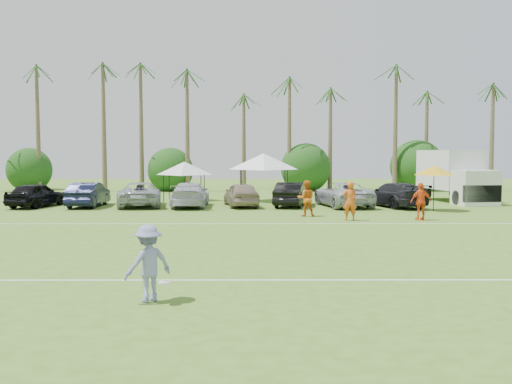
{
  "coord_description": "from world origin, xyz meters",
  "views": [
    {
      "loc": [
        1.44,
        -12.98,
        3.41
      ],
      "look_at": [
        1.51,
        12.94,
        1.6
      ],
      "focal_mm": 40.0,
      "sensor_mm": 36.0,
      "label": 1
    }
  ],
  "objects": [
    {
      "name": "ground",
      "position": [
        0.0,
        0.0,
        0.0
      ],
      "size": [
        120.0,
        120.0,
        0.0
      ],
      "primitive_type": "plane",
      "color": "#497021",
      "rests_on": "ground"
    },
    {
      "name": "field_lines",
      "position": [
        0.0,
        8.0,
        0.01
      ],
      "size": [
        80.0,
        12.1,
        0.01
      ],
      "color": "white",
      "rests_on": "ground"
    },
    {
      "name": "palm_tree_1",
      "position": [
        -17.0,
        38.0,
        8.35
      ],
      "size": [
        2.4,
        2.4,
        9.9
      ],
      "color": "brown",
      "rests_on": "ground"
    },
    {
      "name": "palm_tree_2",
      "position": [
        -12.0,
        38.0,
        9.21
      ],
      "size": [
        2.4,
        2.4,
        10.9
      ],
      "color": "brown",
      "rests_on": "ground"
    },
    {
      "name": "palm_tree_3",
      "position": [
        -8.0,
        38.0,
        10.06
      ],
      "size": [
        2.4,
        2.4,
        11.9
      ],
      "color": "brown",
      "rests_on": "ground"
    },
    {
      "name": "palm_tree_4",
      "position": [
        -4.0,
        38.0,
        7.48
      ],
      "size": [
        2.4,
        2.4,
        8.9
      ],
      "color": "brown",
      "rests_on": "ground"
    },
    {
      "name": "palm_tree_5",
      "position": [
        0.0,
        38.0,
        8.35
      ],
      "size": [
        2.4,
        2.4,
        9.9
      ],
      "color": "brown",
      "rests_on": "ground"
    },
    {
      "name": "palm_tree_6",
      "position": [
        4.0,
        38.0,
        9.21
      ],
      "size": [
        2.4,
        2.4,
        10.9
      ],
      "color": "brown",
      "rests_on": "ground"
    },
    {
      "name": "palm_tree_7",
      "position": [
        8.0,
        38.0,
        10.06
      ],
      "size": [
        2.4,
        2.4,
        11.9
      ],
      "color": "brown",
      "rests_on": "ground"
    },
    {
      "name": "palm_tree_8",
      "position": [
        13.0,
        38.0,
        7.48
      ],
      "size": [
        2.4,
        2.4,
        8.9
      ],
      "color": "brown",
      "rests_on": "ground"
    },
    {
      "name": "palm_tree_9",
      "position": [
        18.0,
        38.0,
        8.35
      ],
      "size": [
        2.4,
        2.4,
        9.9
      ],
      "color": "brown",
      "rests_on": "ground"
    },
    {
      "name": "palm_tree_10",
      "position": [
        23.0,
        38.0,
        9.21
      ],
      "size": [
        2.4,
        2.4,
        10.9
      ],
      "color": "brown",
      "rests_on": "ground"
    },
    {
      "name": "bush_tree_0",
      "position": [
        -19.0,
        39.0,
        1.8
      ],
      "size": [
        4.0,
        4.0,
        4.0
      ],
      "color": "brown",
      "rests_on": "ground"
    },
    {
      "name": "bush_tree_1",
      "position": [
        -6.0,
        39.0,
        1.8
      ],
      "size": [
        4.0,
        4.0,
        4.0
      ],
      "color": "brown",
      "rests_on": "ground"
    },
    {
      "name": "bush_tree_2",
      "position": [
        6.0,
        39.0,
        1.8
      ],
      "size": [
        4.0,
        4.0,
        4.0
      ],
      "color": "brown",
      "rests_on": "ground"
    },
    {
      "name": "bush_tree_3",
      "position": [
        16.0,
        39.0,
        1.8
      ],
      "size": [
        4.0,
        4.0,
        4.0
      ],
      "color": "brown",
      "rests_on": "ground"
    },
    {
      "name": "sideline_player_a",
      "position": [
        6.2,
        15.34,
        0.98
      ],
      "size": [
        0.73,
        0.5,
        1.96
      ],
      "primitive_type": "imported",
      "rotation": [
        0.0,
        0.0,
        3.1
      ],
      "color": "#DD5B18",
      "rests_on": "ground"
    },
    {
      "name": "sideline_player_b",
      "position": [
        4.2,
        17.26,
        0.96
      ],
      "size": [
        0.94,
        0.73,
        1.91
      ],
      "primitive_type": "imported",
      "rotation": [
        0.0,
        0.0,
        3.13
      ],
      "color": "#CF6317",
      "rests_on": "ground"
    },
    {
      "name": "sideline_player_c",
      "position": [
        9.8,
        15.48,
        0.95
      ],
      "size": [
        1.17,
        0.63,
        1.89
      ],
      "primitive_type": "imported",
      "rotation": [
        0.0,
        0.0,
        3.3
      ],
      "color": "#F4571B",
      "rests_on": "ground"
    },
    {
      "name": "box_truck",
      "position": [
        15.27,
        26.11,
        1.9
      ],
      "size": [
        3.61,
        7.21,
        3.56
      ],
      "rotation": [
        0.0,
        0.0,
        0.15
      ],
      "color": "white",
      "rests_on": "ground"
    },
    {
      "name": "canopy_tent_left",
      "position": [
        -3.49,
        27.08,
        2.75
      ],
      "size": [
        3.96,
        3.96,
        3.21
      ],
      "color": "black",
      "rests_on": "ground"
    },
    {
      "name": "canopy_tent_right",
      "position": [
        2.06,
        26.52,
        3.33
      ],
      "size": [
        4.8,
        4.8,
        3.89
      ],
      "color": "black",
      "rests_on": "ground"
    },
    {
      "name": "market_umbrella",
      "position": [
        11.87,
        20.06,
        2.36
      ],
      "size": [
        2.36,
        2.36,
        2.63
      ],
      "color": "black",
      "rests_on": "ground"
    },
    {
      "name": "frisbee_player",
      "position": [
        -0.99,
        -0.13,
        0.88
      ],
      "size": [
        1.3,
        1.22,
        1.76
      ],
      "rotation": [
        0.0,
        0.0,
        3.82
      ],
      "color": "#7C7EB0",
      "rests_on": "ground"
    },
    {
      "name": "parked_car_0",
      "position": [
        -12.2,
        22.47,
        0.77
      ],
      "size": [
        2.77,
        4.8,
        1.53
      ],
      "primitive_type": "imported",
      "rotation": [
        0.0,
        0.0,
        2.92
      ],
      "color": "black",
      "rests_on": "ground"
    },
    {
      "name": "parked_car_1",
      "position": [
        -9.0,
        22.63,
        0.77
      ],
      "size": [
        1.64,
        4.67,
        1.53
      ],
      "primitive_type": "imported",
      "rotation": [
        0.0,
        0.0,
        3.14
      ],
      "color": "black",
      "rests_on": "ground"
    },
    {
      "name": "parked_car_2",
      "position": [
        -5.8,
        22.89,
        0.77
      ],
      "size": [
        3.39,
        5.86,
        1.53
      ],
      "primitive_type": "imported",
      "rotation": [
        0.0,
        0.0,
        3.3
      ],
      "color": "#A5A7AD",
      "rests_on": "ground"
    },
    {
      "name": "parked_car_3",
      "position": [
        -2.6,
        22.53,
        0.77
      ],
      "size": [
        2.25,
        5.33,
        1.53
      ],
      "primitive_type": "imported",
      "rotation": [
        0.0,
        0.0,
        3.16
      ],
      "color": "silver",
      "rests_on": "ground"
    },
    {
      "name": "parked_car_4",
      "position": [
        0.6,
        22.76,
        0.77
      ],
      "size": [
        2.58,
        4.75,
        1.53
      ],
      "primitive_type": "imported",
      "rotation": [
        0.0,
        0.0,
        3.32
      ],
      "color": "gray",
      "rests_on": "ground"
    },
    {
      "name": "parked_car_5",
      "position": [
        3.8,
        22.86,
        0.77
      ],
      "size": [
        2.65,
        4.91,
        1.53
      ],
      "primitive_type": "imported",
      "rotation": [
        0.0,
        0.0,
        2.91
      ],
      "color": "black",
      "rests_on": "ground"
    },
    {
      "name": "parked_car_6",
      "position": [
        7.0,
        22.69,
        0.77
      ],
      "size": [
        3.51,
        5.9,
        1.53
      ],
      "primitive_type": "imported",
      "rotation": [
        0.0,
        0.0,
        3.33
      ],
      "color": "#B0B3BA",
      "rests_on": "ground"
    },
    {
      "name": "parked_car_7",
      "position": [
        10.2,
        22.46,
        0.77
      ],
      "size": [
        3.61,
        5.69,
        1.53
      ],
      "primitive_type": "imported",
      "rotation": [
        0.0,
        0.0,
        3.44
      ],
      "color": "black",
      "rests_on": "ground"
    }
  ]
}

